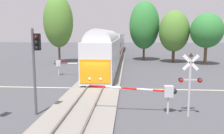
{
  "coord_description": "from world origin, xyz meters",
  "views": [
    {
      "loc": [
        2.91,
        -20.69,
        5.02
      ],
      "look_at": [
        1.47,
        0.06,
        2.0
      ],
      "focal_mm": 37.03,
      "sensor_mm": 36.0,
      "label": 1
    }
  ],
  "objects": [
    {
      "name": "elm_centre_background",
      "position": [
        5.85,
        22.72,
        6.53
      ],
      "size": [
        5.48,
        5.48,
        10.9
      ],
      "color": "#4C3828",
      "rests_on": "ground"
    },
    {
      "name": "railway_track",
      "position": [
        0.0,
        0.0,
        0.1
      ],
      "size": [
        4.4,
        80.0,
        0.32
      ],
      "color": "gray",
      "rests_on": "ground"
    },
    {
      "name": "crossing_gate_near",
      "position": [
        4.88,
        -6.44,
        1.42
      ],
      "size": [
        5.54,
        0.4,
        1.81
      ],
      "color": "#B7B7BC",
      "rests_on": "ground"
    },
    {
      "name": "traffic_signal_median",
      "position": [
        -2.63,
        -7.24,
        3.57
      ],
      "size": [
        0.53,
        0.38,
        5.33
      ],
      "color": "#4C4C51",
      "rests_on": "ground"
    },
    {
      "name": "road_centre_stripe",
      "position": [
        0.0,
        0.0,
        0.0
      ],
      "size": [
        44.0,
        0.2,
        0.01
      ],
      "color": "beige",
      "rests_on": "ground"
    },
    {
      "name": "oak_far_right",
      "position": [
        10.75,
        19.86,
        5.4
      ],
      "size": [
        5.14,
        5.14,
        8.9
      ],
      "color": "#4C3828",
      "rests_on": "ground"
    },
    {
      "name": "commuter_train",
      "position": [
        0.0,
        28.92,
        2.74
      ],
      "size": [
        3.04,
        63.27,
        5.16
      ],
      "color": "silver",
      "rests_on": "railway_track"
    },
    {
      "name": "ground_plane",
      "position": [
        0.0,
        0.0,
        0.0
      ],
      "size": [
        220.0,
        220.0,
        0.0
      ],
      "primitive_type": "plane",
      "color": "#47474C"
    },
    {
      "name": "oak_behind_train",
      "position": [
        -8.87,
        18.16,
        7.01
      ],
      "size": [
        4.95,
        4.95,
        11.38
      ],
      "color": "brown",
      "rests_on": "ground"
    },
    {
      "name": "maple_right_background",
      "position": [
        15.38,
        17.42,
        5.48
      ],
      "size": [
        5.12,
        5.12,
        8.26
      ],
      "color": "brown",
      "rests_on": "ground"
    },
    {
      "name": "crossing_gate_far",
      "position": [
        -4.7,
        6.44,
        1.39
      ],
      "size": [
        6.34,
        0.4,
        1.8
      ],
      "color": "#B7B7BC",
      "rests_on": "ground"
    },
    {
      "name": "crossing_signal_mast",
      "position": [
        6.63,
        -6.87,
        2.38
      ],
      "size": [
        1.36,
        0.44,
        3.9
      ],
      "color": "#B2B2B7",
      "rests_on": "ground"
    }
  ]
}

